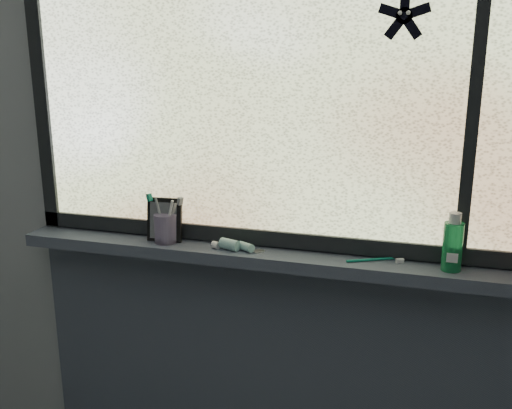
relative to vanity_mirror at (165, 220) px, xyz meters
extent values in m
cube|color=#9EA3A8|center=(0.32, 0.07, 0.16)|extent=(3.00, 0.01, 2.50)
cube|color=#454C5D|center=(0.32, -0.01, -0.09)|extent=(1.62, 0.14, 0.04)
cube|color=#454C5D|center=(0.32, 0.05, -0.60)|extent=(1.62, 0.02, 0.98)
cube|color=silver|center=(0.32, 0.05, 0.44)|extent=(1.50, 0.01, 1.00)
cube|color=black|center=(0.32, 0.04, -0.04)|extent=(1.60, 0.03, 0.05)
cube|color=black|center=(-0.45, 0.04, 0.44)|extent=(0.05, 0.03, 1.10)
cube|color=black|center=(0.92, 0.04, 0.44)|extent=(0.03, 0.03, 1.00)
cube|color=black|center=(0.00, 0.00, 0.00)|extent=(0.12, 0.07, 0.14)
cylinder|color=#C3A7DD|center=(0.01, -0.01, -0.02)|extent=(0.10, 0.10, 0.10)
cylinder|color=#20A75A|center=(0.90, -0.01, 0.01)|extent=(0.06, 0.06, 0.14)
camera|label=1|loc=(0.79, -1.64, 0.53)|focal=40.00mm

